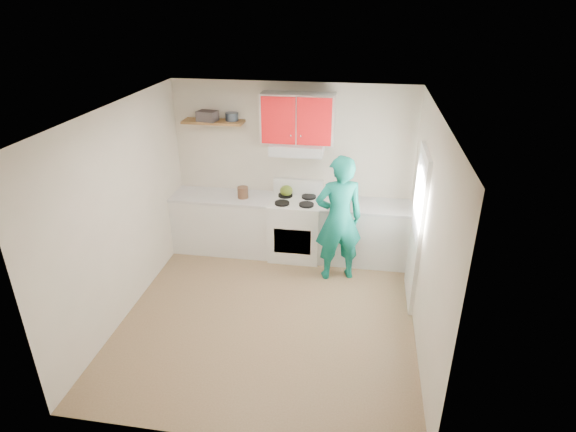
% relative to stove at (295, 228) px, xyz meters
% --- Properties ---
extents(floor, '(3.80, 3.80, 0.00)m').
position_rel_stove_xyz_m(floor, '(-0.10, -1.57, -0.46)').
color(floor, brown).
rests_on(floor, ground).
extents(ceiling, '(3.60, 3.80, 0.04)m').
position_rel_stove_xyz_m(ceiling, '(-0.10, -1.57, 2.14)').
color(ceiling, white).
rests_on(ceiling, floor).
extents(back_wall, '(3.60, 0.04, 2.60)m').
position_rel_stove_xyz_m(back_wall, '(-0.10, 0.32, 0.84)').
color(back_wall, beige).
rests_on(back_wall, floor).
extents(front_wall, '(3.60, 0.04, 2.60)m').
position_rel_stove_xyz_m(front_wall, '(-0.10, -3.47, 0.84)').
color(front_wall, beige).
rests_on(front_wall, floor).
extents(left_wall, '(0.04, 3.80, 2.60)m').
position_rel_stove_xyz_m(left_wall, '(-1.90, -1.57, 0.84)').
color(left_wall, beige).
rests_on(left_wall, floor).
extents(right_wall, '(0.04, 3.80, 2.60)m').
position_rel_stove_xyz_m(right_wall, '(1.70, -1.57, 0.84)').
color(right_wall, beige).
rests_on(right_wall, floor).
extents(door, '(0.05, 0.85, 2.05)m').
position_rel_stove_xyz_m(door, '(1.68, -0.88, 0.56)').
color(door, white).
rests_on(door, floor).
extents(door_glass, '(0.01, 0.55, 0.95)m').
position_rel_stove_xyz_m(door_glass, '(1.65, -0.88, 0.99)').
color(door_glass, white).
rests_on(door_glass, door).
extents(counter_left, '(1.52, 0.60, 0.90)m').
position_rel_stove_xyz_m(counter_left, '(-1.14, 0.02, -0.01)').
color(counter_left, silver).
rests_on(counter_left, floor).
extents(counter_right, '(1.32, 0.60, 0.90)m').
position_rel_stove_xyz_m(counter_right, '(1.04, 0.02, -0.01)').
color(counter_right, silver).
rests_on(counter_right, floor).
extents(stove, '(0.76, 0.65, 0.92)m').
position_rel_stove_xyz_m(stove, '(0.00, 0.00, 0.00)').
color(stove, white).
rests_on(stove, floor).
extents(range_hood, '(0.76, 0.44, 0.15)m').
position_rel_stove_xyz_m(range_hood, '(0.00, 0.10, 1.24)').
color(range_hood, silver).
rests_on(range_hood, back_wall).
extents(upper_cabinets, '(1.02, 0.33, 0.70)m').
position_rel_stove_xyz_m(upper_cabinets, '(0.00, 0.16, 1.66)').
color(upper_cabinets, red).
rests_on(upper_cabinets, back_wall).
extents(shelf, '(0.90, 0.30, 0.04)m').
position_rel_stove_xyz_m(shelf, '(-1.25, 0.18, 1.56)').
color(shelf, brown).
rests_on(shelf, back_wall).
extents(books, '(0.31, 0.25, 0.15)m').
position_rel_stove_xyz_m(books, '(-1.32, 0.14, 1.65)').
color(books, '#3B3435').
rests_on(books, shelf).
extents(tin, '(0.22, 0.22, 0.12)m').
position_rel_stove_xyz_m(tin, '(-0.98, 0.21, 1.64)').
color(tin, '#333D4C').
rests_on(tin, shelf).
extents(kettle, '(0.22, 0.22, 0.17)m').
position_rel_stove_xyz_m(kettle, '(-0.17, 0.17, 0.54)').
color(kettle, '#576D1E').
rests_on(kettle, stove).
extents(crock, '(0.18, 0.18, 0.19)m').
position_rel_stove_xyz_m(crock, '(-0.80, -0.01, 0.54)').
color(crock, brown).
rests_on(crock, counter_left).
extents(cutting_board, '(0.38, 0.33, 0.02)m').
position_rel_stove_xyz_m(cutting_board, '(1.00, 0.05, 0.45)').
color(cutting_board, olive).
rests_on(cutting_board, counter_right).
extents(silicone_mat, '(0.30, 0.25, 0.01)m').
position_rel_stove_xyz_m(silicone_mat, '(1.54, -0.02, 0.44)').
color(silicone_mat, red).
rests_on(silicone_mat, counter_right).
extents(person, '(0.77, 0.61, 1.83)m').
position_rel_stove_xyz_m(person, '(0.67, -0.52, 0.45)').
color(person, '#0C7060').
rests_on(person, floor).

